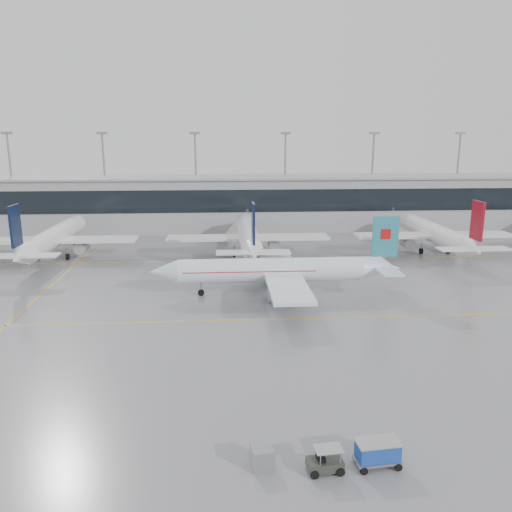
{
  "coord_description": "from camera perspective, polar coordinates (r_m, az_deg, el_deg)",
  "views": [
    {
      "loc": [
        -4.59,
        -56.19,
        21.28
      ],
      "look_at": [
        0.0,
        12.0,
        5.0
      ],
      "focal_mm": 35.0,
      "sensor_mm": 36.0,
      "label": 1
    }
  ],
  "objects": [
    {
      "name": "ground",
      "position": [
        60.26,
        0.77,
        -7.28
      ],
      "size": [
        320.0,
        320.0,
        0.0
      ],
      "primitive_type": "plane",
      "color": "gray",
      "rests_on": "ground"
    },
    {
      "name": "taxi_line_main",
      "position": [
        60.26,
        0.77,
        -7.28
      ],
      "size": [
        120.0,
        0.25,
        0.01
      ],
      "primitive_type": "cube",
      "color": "gold",
      "rests_on": "ground"
    },
    {
      "name": "taxi_line_north",
      "position": [
        88.9,
        -0.78,
        -0.45
      ],
      "size": [
        120.0,
        0.25,
        0.01
      ],
      "primitive_type": "cube",
      "color": "gold",
      "rests_on": "ground"
    },
    {
      "name": "taxi_line_cross",
      "position": [
        78.53,
        -22.61,
        -3.38
      ],
      "size": [
        0.25,
        60.0,
        0.01
      ],
      "primitive_type": "cube",
      "color": "gold",
      "rests_on": "ground"
    },
    {
      "name": "terminal",
      "position": [
        119.26,
        -1.62,
        6.03
      ],
      "size": [
        180.0,
        15.0,
        12.0
      ],
      "primitive_type": "cube",
      "color": "#969699",
      "rests_on": "ground"
    },
    {
      "name": "terminal_glass",
      "position": [
        111.59,
        -1.47,
        6.3
      ],
      "size": [
        180.0,
        0.2,
        5.0
      ],
      "primitive_type": "cube",
      "color": "black",
      "rests_on": "ground"
    },
    {
      "name": "terminal_roof",
      "position": [
        118.63,
        -1.64,
        9.0
      ],
      "size": [
        182.0,
        16.0,
        0.4
      ],
      "primitive_type": "cube",
      "color": "gray",
      "rests_on": "ground"
    },
    {
      "name": "light_masts",
      "position": [
        124.53,
        -1.76,
        9.74
      ],
      "size": [
        156.4,
        1.0,
        22.6
      ],
      "color": "gray",
      "rests_on": "ground"
    },
    {
      "name": "air_canada_jet",
      "position": [
        68.85,
        2.77,
        -1.66
      ],
      "size": [
        34.87,
        27.37,
        10.82
      ],
      "rotation": [
        0.0,
        0.0,
        3.14
      ],
      "color": "white",
      "rests_on": "ground"
    },
    {
      "name": "parked_jet_b",
      "position": [
        96.5,
        -22.16,
        1.91
      ],
      "size": [
        29.64,
        36.96,
        11.72
      ],
      "rotation": [
        0.0,
        0.0,
        1.57
      ],
      "color": "silver",
      "rests_on": "ground"
    },
    {
      "name": "parked_jet_c",
      "position": [
        91.7,
        -0.91,
        2.35
      ],
      "size": [
        29.64,
        36.96,
        11.72
      ],
      "rotation": [
        0.0,
        0.0,
        1.57
      ],
      "color": "silver",
      "rests_on": "ground"
    },
    {
      "name": "parked_jet_d",
      "position": [
        99.77,
        19.62,
        2.47
      ],
      "size": [
        29.64,
        36.96,
        11.72
      ],
      "rotation": [
        0.0,
        0.0,
        1.57
      ],
      "color": "silver",
      "rests_on": "ground"
    },
    {
      "name": "baggage_tug",
      "position": [
        35.49,
        7.89,
        -22.41
      ],
      "size": [
        3.5,
        1.65,
        1.67
      ],
      "rotation": [
        0.0,
        0.0,
        0.1
      ],
      "color": "#2D312A",
      "rests_on": "ground"
    },
    {
      "name": "baggage_cart",
      "position": [
        36.31,
        13.73,
        -20.86
      ],
      "size": [
        3.1,
        1.92,
        1.82
      ],
      "rotation": [
        0.0,
        0.0,
        0.1
      ],
      "color": "gray",
      "rests_on": "ground"
    },
    {
      "name": "gse_unit",
      "position": [
        35.49,
        0.71,
        -22.03
      ],
      "size": [
        1.62,
        1.54,
        1.42
      ],
      "primitive_type": "cube",
      "rotation": [
        0.0,
        0.0,
        0.17
      ],
      "color": "slate",
      "rests_on": "ground"
    }
  ]
}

